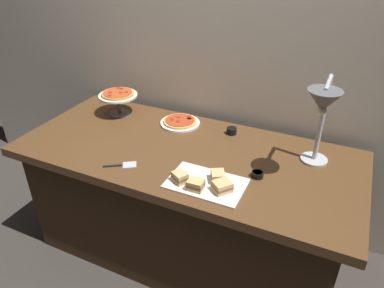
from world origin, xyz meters
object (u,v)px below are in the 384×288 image
object	(u,v)px
sandwich_platter	(206,182)
sauce_cup_near	(232,131)
pizza_plate_front	(180,122)
heat_lamp	(322,109)
serving_spatula	(122,165)
pizza_plate_center	(118,97)
sauce_cup_far	(257,174)

from	to	relation	value
sandwich_platter	sauce_cup_near	xyz separation A→B (m)	(-0.06, 0.54, 0.00)
pizza_plate_front	sandwich_platter	bearing A→B (deg)	-52.69
pizza_plate_front	heat_lamp	bearing A→B (deg)	-16.01
heat_lamp	serving_spatula	size ratio (longest dim) A/B	2.96
heat_lamp	pizza_plate_center	world-z (taller)	heat_lamp
pizza_plate_front	sauce_cup_near	bearing A→B (deg)	2.45
sandwich_platter	serving_spatula	size ratio (longest dim) A/B	2.28
serving_spatula	pizza_plate_center	bearing A→B (deg)	125.60
heat_lamp	sandwich_platter	size ratio (longest dim) A/B	1.30
pizza_plate_front	sauce_cup_near	world-z (taller)	sauce_cup_near
pizza_plate_center	sauce_cup_far	world-z (taller)	pizza_plate_center
heat_lamp	pizza_plate_front	bearing A→B (deg)	163.99
sandwich_platter	sauce_cup_near	world-z (taller)	sandwich_platter
pizza_plate_center	sauce_cup_near	bearing A→B (deg)	4.11
pizza_plate_front	pizza_plate_center	distance (m)	0.44
pizza_plate_front	pizza_plate_center	world-z (taller)	pizza_plate_center
heat_lamp	sauce_cup_near	distance (m)	0.66
pizza_plate_front	sandwich_platter	xyz separation A→B (m)	(0.40, -0.53, 0.01)
sauce_cup_near	sauce_cup_far	distance (m)	0.45
pizza_plate_center	serving_spatula	distance (m)	0.64
sandwich_platter	pizza_plate_center	bearing A→B (deg)	149.68
heat_lamp	sauce_cup_far	size ratio (longest dim) A/B	8.01
serving_spatula	pizza_plate_front	bearing A→B (deg)	83.52
pizza_plate_center	sauce_cup_far	size ratio (longest dim) A/B	4.20
sandwich_platter	sauce_cup_near	size ratio (longest dim) A/B	6.14
pizza_plate_front	sauce_cup_near	size ratio (longest dim) A/B	4.15
sandwich_platter	pizza_plate_front	bearing A→B (deg)	127.31
sauce_cup_near	heat_lamp	bearing A→B (deg)	-27.12
sauce_cup_near	sauce_cup_far	xyz separation A→B (m)	(0.26, -0.36, -0.00)
sauce_cup_near	sauce_cup_far	size ratio (longest dim) A/B	1.00
pizza_plate_center	sandwich_platter	world-z (taller)	pizza_plate_center
heat_lamp	serving_spatula	world-z (taller)	heat_lamp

